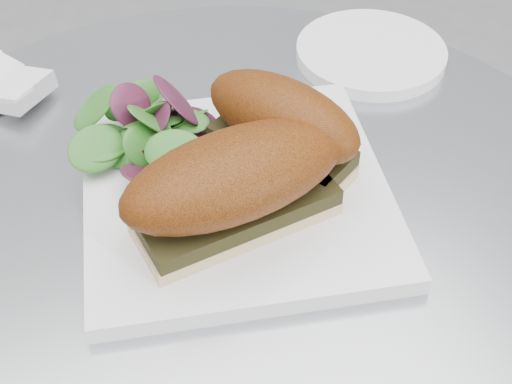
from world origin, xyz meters
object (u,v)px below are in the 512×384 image
(sandwich_left, at_px, (235,183))
(saucer, at_px, (371,53))
(sandwich_right, at_px, (282,125))
(plate, at_px, (236,193))

(sandwich_left, xyz_separation_m, saucer, (0.22, 0.19, -0.05))
(sandwich_right, bearing_deg, plate, -106.13)
(plate, distance_m, sandwich_left, 0.07)
(plate, bearing_deg, saucer, 36.03)
(plate, height_order, saucer, plate)
(plate, distance_m, sandwich_right, 0.07)
(sandwich_right, bearing_deg, saucer, 99.30)
(sandwich_right, height_order, saucer, sandwich_right)
(plate, xyz_separation_m, sandwich_right, (0.05, 0.01, 0.05))
(sandwich_left, relative_size, saucer, 1.20)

